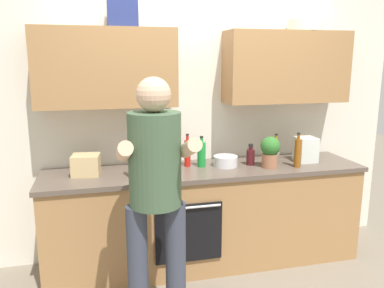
# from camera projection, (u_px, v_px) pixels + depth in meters

# --- Properties ---
(ground_plane) EXTENTS (12.00, 12.00, 0.00)m
(ground_plane) POSITION_uv_depth(u_px,v_px,m) (205.00, 261.00, 3.64)
(ground_plane) COLOR #756B5B
(back_wall_unit) EXTENTS (4.00, 0.38, 2.50)m
(back_wall_unit) POSITION_uv_depth(u_px,v_px,m) (199.00, 98.00, 3.59)
(back_wall_unit) COLOR silver
(back_wall_unit) RESTS_ON ground
(counter) EXTENTS (2.84, 0.67, 0.90)m
(counter) POSITION_uv_depth(u_px,v_px,m) (205.00, 216.00, 3.55)
(counter) COLOR #A37547
(counter) RESTS_ON ground
(person_standing) EXTENTS (0.49, 0.45, 1.74)m
(person_standing) POSITION_uv_depth(u_px,v_px,m) (155.00, 187.00, 2.53)
(person_standing) COLOR #383D4C
(person_standing) RESTS_ON ground
(bottle_soda) EXTENTS (0.07, 0.07, 0.28)m
(bottle_soda) POSITION_uv_depth(u_px,v_px,m) (201.00, 154.00, 3.49)
(bottle_soda) COLOR #198C33
(bottle_soda) RESTS_ON counter
(bottle_water) EXTENTS (0.05, 0.05, 0.33)m
(bottle_water) POSITION_uv_depth(u_px,v_px,m) (132.00, 161.00, 3.15)
(bottle_water) COLOR silver
(bottle_water) RESTS_ON counter
(bottle_syrup) EXTENTS (0.06, 0.06, 0.31)m
(bottle_syrup) POSITION_uv_depth(u_px,v_px,m) (298.00, 152.00, 3.48)
(bottle_syrup) COLOR #8C4C14
(bottle_syrup) RESTS_ON counter
(bottle_wine) EXTENTS (0.08, 0.08, 0.19)m
(bottle_wine) POSITION_uv_depth(u_px,v_px,m) (250.00, 156.00, 3.56)
(bottle_wine) COLOR #471419
(bottle_wine) RESTS_ON counter
(bottle_hotsauce) EXTENTS (0.06, 0.06, 0.30)m
(bottle_hotsauce) POSITION_uv_depth(u_px,v_px,m) (187.00, 153.00, 3.51)
(bottle_hotsauce) COLOR red
(bottle_hotsauce) RESTS_ON counter
(bottle_oil) EXTENTS (0.05, 0.05, 0.25)m
(bottle_oil) POSITION_uv_depth(u_px,v_px,m) (276.00, 149.00, 3.78)
(bottle_oil) COLOR olive
(bottle_oil) RESTS_ON counter
(cup_coffee) EXTENTS (0.07, 0.07, 0.09)m
(cup_coffee) POSITION_uv_depth(u_px,v_px,m) (164.00, 161.00, 3.51)
(cup_coffee) COLOR white
(cup_coffee) RESTS_ON counter
(cup_stoneware) EXTENTS (0.09, 0.09, 0.10)m
(cup_stoneware) POSITION_uv_depth(u_px,v_px,m) (275.00, 158.00, 3.64)
(cup_stoneware) COLOR slate
(cup_stoneware) RESTS_ON counter
(mixing_bowl) EXTENTS (0.22, 0.22, 0.09)m
(mixing_bowl) POSITION_uv_depth(u_px,v_px,m) (226.00, 161.00, 3.52)
(mixing_bowl) COLOR silver
(mixing_bowl) RESTS_ON counter
(knife_block) EXTENTS (0.10, 0.14, 0.27)m
(knife_block) POSITION_uv_depth(u_px,v_px,m) (159.00, 162.00, 3.26)
(knife_block) COLOR brown
(knife_block) RESTS_ON counter
(potted_herb) EXTENTS (0.17, 0.17, 0.28)m
(potted_herb) POSITION_uv_depth(u_px,v_px,m) (270.00, 151.00, 3.46)
(potted_herb) COLOR #9E6647
(potted_herb) RESTS_ON counter
(grocery_bag_bread) EXTENTS (0.25, 0.23, 0.17)m
(grocery_bag_bread) POSITION_uv_depth(u_px,v_px,m) (86.00, 165.00, 3.25)
(grocery_bag_bread) COLOR tan
(grocery_bag_bread) RESTS_ON counter
(grocery_bag_produce) EXTENTS (0.18, 0.20, 0.23)m
(grocery_bag_produce) POSITION_uv_depth(u_px,v_px,m) (306.00, 149.00, 3.68)
(grocery_bag_produce) COLOR silver
(grocery_bag_produce) RESTS_ON counter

